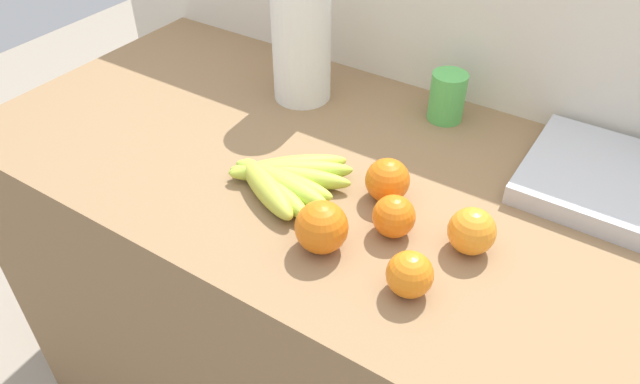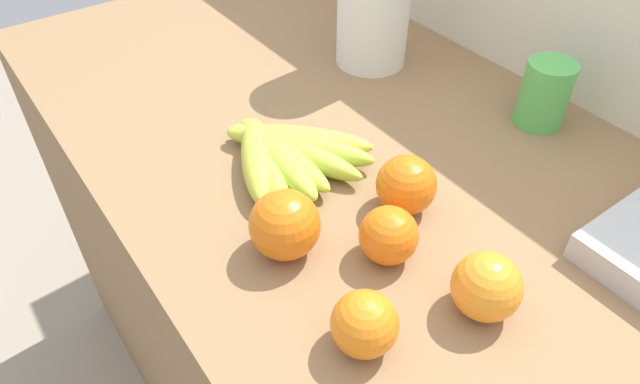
# 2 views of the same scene
# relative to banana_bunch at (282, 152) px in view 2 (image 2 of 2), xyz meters

# --- Properties ---
(wall_back) EXTENTS (2.27, 0.06, 1.30)m
(wall_back) POSITION_rel_banana_bunch_xyz_m (0.27, 0.49, -0.23)
(wall_back) COLOR silver
(wall_back) RESTS_ON ground
(banana_bunch) EXTENTS (0.21, 0.22, 0.04)m
(banana_bunch) POSITION_rel_banana_bunch_xyz_m (0.00, 0.00, 0.00)
(banana_bunch) COLOR gold
(banana_bunch) RESTS_ON counter
(orange_center) EXTENTS (0.07, 0.07, 0.07)m
(orange_center) POSITION_rel_banana_bunch_xyz_m (0.29, -0.09, 0.01)
(orange_center) COLOR orange
(orange_center) RESTS_ON counter
(orange_back_right) EXTENTS (0.08, 0.08, 0.08)m
(orange_back_right) POSITION_rel_banana_bunch_xyz_m (0.14, -0.08, 0.02)
(orange_back_right) COLOR orange
(orange_back_right) RESTS_ON counter
(orange_back_left) EXTENTS (0.07, 0.07, 0.07)m
(orange_back_left) POSITION_rel_banana_bunch_xyz_m (0.33, 0.04, 0.02)
(orange_back_left) COLOR orange
(orange_back_left) RESTS_ON counter
(orange_front) EXTENTS (0.07, 0.07, 0.07)m
(orange_front) POSITION_rel_banana_bunch_xyz_m (0.21, 0.00, 0.01)
(orange_front) COLOR orange
(orange_front) RESTS_ON counter
(orange_right) EXTENTS (0.08, 0.08, 0.08)m
(orange_right) POSITION_rel_banana_bunch_xyz_m (0.16, 0.08, 0.02)
(orange_right) COLOR orange
(orange_right) RESTS_ON counter
(mug) EXTENTS (0.07, 0.07, 0.10)m
(mug) POSITION_rel_banana_bunch_xyz_m (0.14, 0.37, 0.03)
(mug) COLOR #56BF56
(mug) RESTS_ON counter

